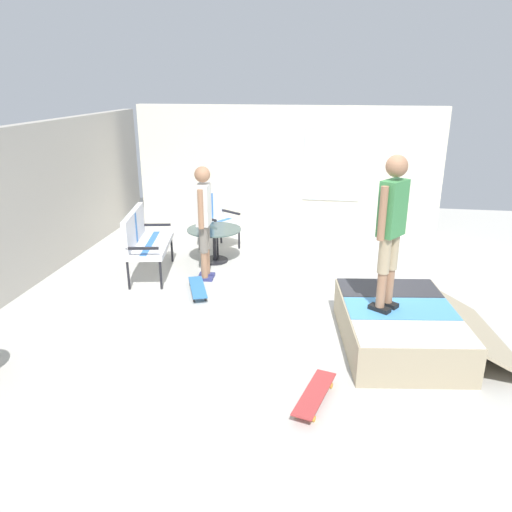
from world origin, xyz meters
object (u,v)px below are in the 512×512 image
object	(u,v)px
person_skater	(391,222)
patio_table	(214,238)
skateboard_spare	(315,394)
person_watching	(204,215)
skate_ramp	(401,326)
patio_chair_near_house	(214,215)
patio_bench	(143,237)
skateboard_by_bench	(198,288)

from	to	relation	value
person_skater	patio_table	bearing A→B (deg)	46.13
skateboard_spare	patio_table	bearing A→B (deg)	26.68
person_watching	person_skater	world-z (taller)	person_skater
skate_ramp	patio_table	world-z (taller)	patio_table
skate_ramp	patio_chair_near_house	xyz separation A→B (m)	(3.09, 2.92, 0.38)
patio_chair_near_house	patio_bench	bearing A→B (deg)	151.31
skate_ramp	person_watching	distance (m)	3.27
skateboard_spare	patio_bench	bearing A→B (deg)	43.93
patio_table	skateboard_spare	world-z (taller)	patio_table
skate_ramp	patio_bench	xyz separation A→B (m)	(1.65, 3.71, 0.38)
skate_ramp	skateboard_by_bench	size ratio (longest dim) A/B	2.52
patio_chair_near_house	skateboard_spare	xyz separation A→B (m)	(-4.34, -1.99, -0.53)
patio_chair_near_house	patio_table	size ratio (longest dim) A/B	1.13
person_watching	skateboard_spare	world-z (taller)	person_watching
skate_ramp	patio_table	bearing A→B (deg)	48.96
person_watching	person_skater	xyz separation A→B (m)	(-1.67, -2.50, 0.46)
patio_chair_near_house	skate_ramp	bearing A→B (deg)	-136.69
person_skater	skateboard_spare	bearing A→B (deg)	149.61
patio_chair_near_house	person_skater	distance (m)	4.22
patio_table	person_watching	size ratio (longest dim) A/B	0.52
skate_ramp	person_skater	bearing A→B (deg)	99.35
patio_bench	patio_table	world-z (taller)	patio_bench
person_watching	person_skater	distance (m)	3.04
patio_bench	patio_table	distance (m)	1.23
skate_ramp	patio_bench	bearing A→B (deg)	66.09
patio_bench	patio_table	size ratio (longest dim) A/B	1.47
person_skater	person_watching	bearing A→B (deg)	56.24
patio_chair_near_house	skateboard_by_bench	bearing A→B (deg)	-173.89
skate_ramp	person_watching	world-z (taller)	person_watching
person_skater	skateboard_by_bench	bearing A→B (deg)	66.03
patio_table	person_watching	xyz separation A→B (m)	(-0.77, -0.04, 0.61)
skate_ramp	patio_chair_near_house	size ratio (longest dim) A/B	2.02
patio_table	skateboard_spare	xyz separation A→B (m)	(-3.65, -1.83, -0.32)
skate_ramp	skateboard_by_bench	distance (m)	2.91
skate_ramp	patio_table	xyz separation A→B (m)	(2.41, 2.76, 0.17)
patio_bench	patio_table	xyz separation A→B (m)	(0.76, -0.95, -0.21)
patio_bench	skateboard_spare	distance (m)	4.04
patio_chair_near_house	skateboard_by_bench	xyz separation A→B (m)	(-2.03, -0.22, -0.53)
patio_chair_near_house	skateboard_by_bench	size ratio (longest dim) A/B	1.25
skateboard_by_bench	skateboard_spare	distance (m)	2.91
patio_chair_near_house	skateboard_spare	size ratio (longest dim) A/B	1.24
patio_chair_near_house	patio_table	distance (m)	0.74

